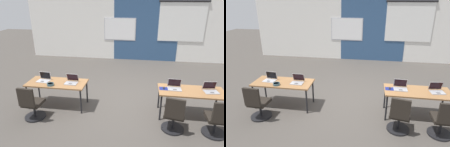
{
  "view_description": "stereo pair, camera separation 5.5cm",
  "coord_description": "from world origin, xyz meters",
  "views": [
    {
      "loc": [
        0.47,
        -5.28,
        2.91
      ],
      "look_at": [
        -0.3,
        -0.2,
        0.9
      ],
      "focal_mm": 32.05,
      "sensor_mm": 36.0,
      "label": 1
    },
    {
      "loc": [
        0.52,
        -5.27,
        2.91
      ],
      "look_at": [
        -0.3,
        -0.2,
        0.9
      ],
      "focal_mm": 32.05,
      "sensor_mm": 36.0,
      "label": 2
    }
  ],
  "objects": [
    {
      "name": "laptop_near_right_inner",
      "position": [
        1.34,
        -0.54,
        0.77
      ],
      "size": [
        0.34,
        0.28,
        0.23
      ],
      "rotation": [
        0.0,
        0.0,
        -0.02
      ],
      "color": "#9E9EA3",
      "rests_on": "desk_near_right"
    },
    {
      "name": "laptop_near_right_end",
      "position": [
        2.19,
        -0.57,
        0.77
      ],
      "size": [
        0.37,
        0.33,
        0.23
      ],
      "rotation": [
        0.0,
        0.0,
        0.14
      ],
      "color": "#9E9EA3",
      "rests_on": "desk_near_right"
    },
    {
      "name": "back_wall_assembly",
      "position": [
        0.04,
        4.2,
        1.41
      ],
      "size": [
        10.0,
        0.27,
        2.8
      ],
      "color": "silver",
      "rests_on": "ground"
    },
    {
      "name": "chair_near_left_end",
      "position": [
        -2.13,
        -1.32,
        0.38
      ],
      "size": [
        0.52,
        0.55,
        0.92
      ],
      "rotation": [
        0.0,
        0.0,
        3.1
      ],
      "color": "black",
      "rests_on": "ground"
    },
    {
      "name": "laptop_near_left_end",
      "position": [
        -2.14,
        -0.55,
        0.77
      ],
      "size": [
        0.35,
        0.29,
        0.24
      ],
      "rotation": [
        0.0,
        0.0,
        -0.07
      ],
      "color": "#B7B7BC",
      "rests_on": "desk_near_left"
    },
    {
      "name": "desk_near_left",
      "position": [
        -1.75,
        -0.6,
        0.66
      ],
      "size": [
        1.6,
        0.7,
        0.72
      ],
      "color": "olive",
      "rests_on": "ground"
    },
    {
      "name": "chair_near_right_end",
      "position": [
        2.18,
        -1.34,
        0.38
      ],
      "size": [
        0.52,
        0.54,
        0.92
      ],
      "rotation": [
        0.0,
        0.0,
        3.14
      ],
      "color": "black",
      "rests_on": "ground"
    },
    {
      "name": "chair_near_right_inner",
      "position": [
        1.27,
        -1.3,
        0.38
      ],
      "size": [
        0.52,
        0.57,
        0.92
      ],
      "rotation": [
        0.0,
        0.0,
        2.96
      ],
      "color": "black",
      "rests_on": "ground"
    },
    {
      "name": "laptop_near_left_inner",
      "position": [
        -1.34,
        -0.58,
        0.77
      ],
      "size": [
        0.33,
        0.3,
        0.23
      ],
      "rotation": [
        0.0,
        0.0,
        -0.01
      ],
      "color": "#9E9EA3",
      "rests_on": "desk_near_left"
    },
    {
      "name": "snack_bowl",
      "position": [
        -1.83,
        -0.82,
        0.76
      ],
      "size": [
        0.18,
        0.18,
        0.06
      ],
      "color": "#3D6070",
      "rests_on": "desk_near_left"
    },
    {
      "name": "mouse_near_right_inner",
      "position": [
        1.08,
        -0.58,
        0.74
      ],
      "size": [
        0.07,
        0.11,
        0.03
      ],
      "color": "black",
      "rests_on": "mousepad_near_right_inner"
    },
    {
      "name": "ground_plane",
      "position": [
        0.0,
        0.0,
        0.0
      ],
      "size": [
        24.0,
        24.0,
        0.0
      ],
      "color": "#47423D"
    },
    {
      "name": "mousepad_near_right_inner",
      "position": [
        1.08,
        -0.58,
        0.72
      ],
      "size": [
        0.22,
        0.19,
        0.0
      ],
      "color": "navy",
      "rests_on": "desk_near_right"
    },
    {
      "name": "desk_near_right",
      "position": [
        1.75,
        -0.6,
        0.66
      ],
      "size": [
        1.6,
        0.7,
        0.72
      ],
      "color": "olive",
      "rests_on": "ground"
    }
  ]
}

